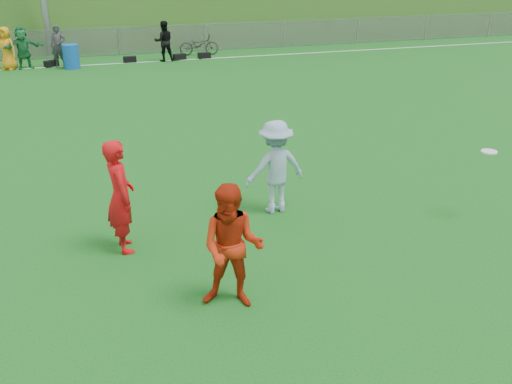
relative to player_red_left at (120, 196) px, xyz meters
name	(u,v)px	position (x,y,z in m)	size (l,w,h in m)	color
ground	(228,279)	(1.40, -1.43, -0.95)	(120.00, 120.00, 0.00)	#125614
sideline_far	(123,63)	(1.40, 16.57, -0.95)	(60.00, 0.10, 0.01)	white
fence	(118,41)	(1.40, 18.57, -0.30)	(58.00, 0.06, 1.30)	gray
berm	(103,1)	(1.40, 29.57, 0.55)	(120.00, 18.00, 3.00)	#2A5718
spectator_row	(45,47)	(-1.68, 16.57, -0.10)	(9.23, 0.89, 1.69)	#B60C18
gear_bags	(143,59)	(2.24, 16.67, -0.82)	(7.09, 0.54, 0.26)	black
player_red_left	(120,196)	(0.00, 0.00, 0.00)	(0.69, 0.45, 1.90)	red
player_red_center	(232,248)	(1.31, -2.08, -0.05)	(0.88, 0.69, 1.81)	#B8260C
player_blue	(275,167)	(2.86, 0.67, -0.06)	(1.15, 0.66, 1.78)	#8BAAC1
frisbee	(489,152)	(6.40, -0.71, 0.34)	(0.28, 0.28, 0.03)	white
recycling_bin	(71,57)	(-0.70, 16.05, -0.47)	(0.65, 0.65, 0.97)	#1052B4
bicycle	(199,45)	(4.93, 17.57, -0.48)	(0.62, 1.78, 0.93)	#28282A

